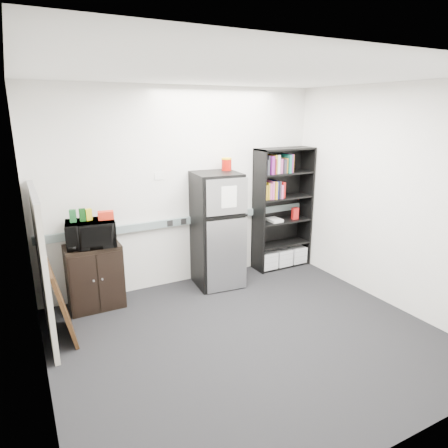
% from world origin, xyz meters
% --- Properties ---
extents(floor, '(4.00, 4.00, 0.00)m').
position_xyz_m(floor, '(0.00, 0.00, 0.00)').
color(floor, black).
rests_on(floor, ground).
extents(wall_back, '(4.00, 0.02, 2.70)m').
position_xyz_m(wall_back, '(0.00, 1.75, 1.35)').
color(wall_back, white).
rests_on(wall_back, floor).
extents(wall_right, '(0.02, 3.50, 2.70)m').
position_xyz_m(wall_right, '(2.00, 0.00, 1.35)').
color(wall_right, white).
rests_on(wall_right, floor).
extents(wall_left, '(0.02, 3.50, 2.70)m').
position_xyz_m(wall_left, '(-2.00, 0.00, 1.35)').
color(wall_left, white).
rests_on(wall_left, floor).
extents(ceiling, '(4.00, 3.50, 0.02)m').
position_xyz_m(ceiling, '(0.00, 0.00, 2.70)').
color(ceiling, white).
rests_on(ceiling, wall_back).
extents(electrical_raceway, '(3.92, 0.05, 0.10)m').
position_xyz_m(electrical_raceway, '(0.00, 1.72, 0.90)').
color(electrical_raceway, gray).
rests_on(electrical_raceway, wall_back).
extents(wall_note, '(0.14, 0.00, 0.10)m').
position_xyz_m(wall_note, '(-0.35, 1.74, 1.55)').
color(wall_note, white).
rests_on(wall_note, wall_back).
extents(bookshelf, '(0.90, 0.34, 1.85)m').
position_xyz_m(bookshelf, '(1.53, 1.57, 0.91)').
color(bookshelf, black).
rests_on(bookshelf, floor).
extents(cubicle_partition, '(0.06, 1.30, 1.62)m').
position_xyz_m(cubicle_partition, '(-1.90, 1.08, 0.81)').
color(cubicle_partition, '#9F9B8D').
rests_on(cubicle_partition, floor).
extents(cabinet, '(0.65, 0.44, 0.81)m').
position_xyz_m(cabinet, '(-1.32, 1.50, 0.41)').
color(cabinet, black).
rests_on(cabinet, floor).
extents(microwave, '(0.61, 0.46, 0.31)m').
position_xyz_m(microwave, '(-1.32, 1.48, 0.97)').
color(microwave, black).
rests_on(microwave, cabinet).
extents(snack_box_a, '(0.08, 0.07, 0.15)m').
position_xyz_m(snack_box_a, '(-1.50, 1.52, 1.20)').
color(snack_box_a, '#195928').
rests_on(snack_box_a, microwave).
extents(snack_box_b, '(0.07, 0.05, 0.15)m').
position_xyz_m(snack_box_b, '(-1.39, 1.52, 1.20)').
color(snack_box_b, '#0D3A0F').
rests_on(snack_box_b, microwave).
extents(snack_box_c, '(0.08, 0.06, 0.14)m').
position_xyz_m(snack_box_c, '(-1.32, 1.52, 1.19)').
color(snack_box_c, gold).
rests_on(snack_box_c, microwave).
extents(snack_bag, '(0.19, 0.12, 0.10)m').
position_xyz_m(snack_bag, '(-1.14, 1.47, 1.17)').
color(snack_bag, red).
rests_on(snack_bag, microwave).
extents(refrigerator, '(0.65, 0.68, 1.59)m').
position_xyz_m(refrigerator, '(0.33, 1.42, 0.79)').
color(refrigerator, black).
rests_on(refrigerator, floor).
extents(coffee_can, '(0.14, 0.14, 0.19)m').
position_xyz_m(coffee_can, '(0.55, 1.55, 1.68)').
color(coffee_can, '#A51007').
rests_on(coffee_can, refrigerator).
extents(framed_poster, '(0.20, 0.65, 0.83)m').
position_xyz_m(framed_poster, '(-1.77, 0.95, 0.42)').
color(framed_poster, black).
rests_on(framed_poster, floor).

